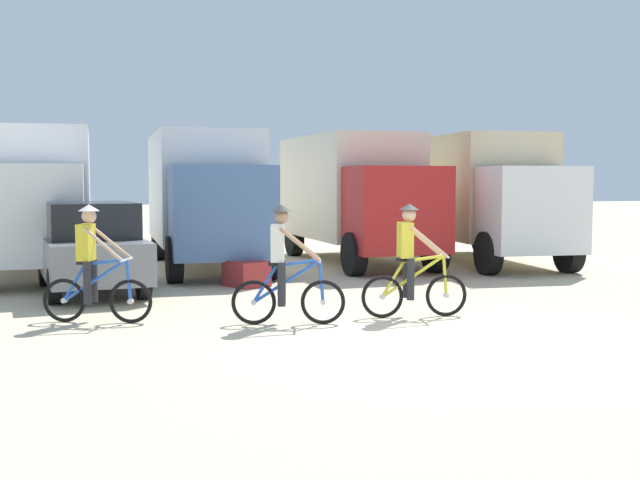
% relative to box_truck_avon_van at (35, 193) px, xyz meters
% --- Properties ---
extents(ground_plane, '(120.00, 120.00, 0.00)m').
position_rel_box_truck_avon_van_xyz_m(ground_plane, '(6.05, -8.73, -1.87)').
color(ground_plane, beige).
extents(box_truck_avon_van, '(2.68, 6.85, 3.35)m').
position_rel_box_truck_avon_van_xyz_m(box_truck_avon_van, '(0.00, 0.00, 0.00)').
color(box_truck_avon_van, white).
rests_on(box_truck_avon_van, ground).
extents(box_truck_white_box, '(2.61, 6.83, 3.35)m').
position_rel_box_truck_avon_van_xyz_m(box_truck_white_box, '(3.94, 0.44, 0.00)').
color(box_truck_white_box, white).
rests_on(box_truck_white_box, ground).
extents(box_truck_cream_rv, '(2.86, 6.91, 3.35)m').
position_rel_box_truck_avon_van_xyz_m(box_truck_cream_rv, '(7.88, 0.80, 0.00)').
color(box_truck_cream_rv, beige).
rests_on(box_truck_cream_rv, ground).
extents(box_truck_tan_camper, '(2.52, 6.80, 3.35)m').
position_rel_box_truck_avon_van_xyz_m(box_truck_tan_camper, '(11.22, 0.16, 0.00)').
color(box_truck_tan_camper, '#CCB78E').
rests_on(box_truck_tan_camper, ground).
extents(sedan_parked, '(2.42, 4.43, 1.76)m').
position_rel_box_truck_avon_van_xyz_m(sedan_parked, '(1.38, -3.37, -0.99)').
color(sedan_parked, slate).
rests_on(sedan_parked, ground).
extents(cyclist_orange_shirt, '(1.66, 0.71, 1.82)m').
position_rel_box_truck_avon_van_xyz_m(cyclist_orange_shirt, '(1.57, -6.76, -1.03)').
color(cyclist_orange_shirt, black).
rests_on(cyclist_orange_shirt, ground).
extents(cyclist_cowboy_hat, '(1.71, 0.57, 1.82)m').
position_rel_box_truck_avon_van_xyz_m(cyclist_cowboy_hat, '(4.40, -7.58, -1.03)').
color(cyclist_cowboy_hat, black).
rests_on(cyclist_cowboy_hat, ground).
extents(cyclist_near_camera, '(1.73, 0.52, 1.82)m').
position_rel_box_truck_avon_van_xyz_m(cyclist_near_camera, '(6.48, -7.43, -1.03)').
color(cyclist_near_camera, black).
rests_on(cyclist_near_camera, ground).
extents(supply_crate, '(0.98, 1.03, 0.52)m').
position_rel_box_truck_avon_van_xyz_m(supply_crate, '(4.44, -3.20, -1.61)').
color(supply_crate, '#9E2D2D').
rests_on(supply_crate, ground).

